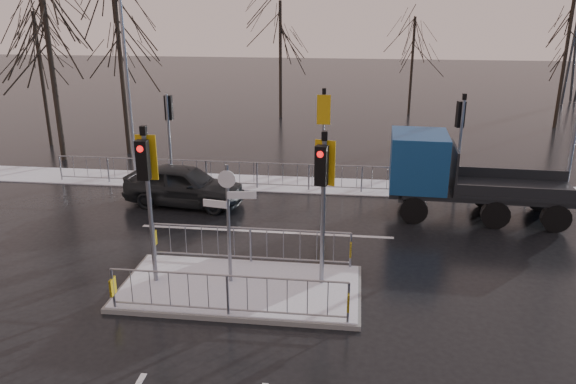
# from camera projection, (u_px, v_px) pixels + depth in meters

# --- Properties ---
(ground) EXTENTS (120.00, 120.00, 0.00)m
(ground) POSITION_uv_depth(u_px,v_px,m) (241.00, 290.00, 14.10)
(ground) COLOR black
(ground) RESTS_ON ground
(snow_verge) EXTENTS (30.00, 2.00, 0.04)m
(snow_verge) POSITION_uv_depth(u_px,v_px,m) (285.00, 184.00, 22.16)
(snow_verge) COLOR white
(snow_verge) RESTS_ON ground
(lane_markings) EXTENTS (8.00, 11.38, 0.01)m
(lane_markings) POSITION_uv_depth(u_px,v_px,m) (238.00, 297.00, 13.78)
(lane_markings) COLOR silver
(lane_markings) RESTS_ON ground
(traffic_island) EXTENTS (6.00, 3.04, 4.15)m
(traffic_island) POSITION_uv_depth(u_px,v_px,m) (240.00, 276.00, 13.98)
(traffic_island) COLOR slate
(traffic_island) RESTS_ON ground
(far_kerb_fixtures) EXTENTS (18.00, 0.65, 3.83)m
(far_kerb_fixtures) POSITION_uv_depth(u_px,v_px,m) (291.00, 164.00, 21.33)
(far_kerb_fixtures) COLOR gray
(far_kerb_fixtures) RESTS_ON ground
(car_far_lane) EXTENTS (4.40, 2.18, 1.44)m
(car_far_lane) POSITION_uv_depth(u_px,v_px,m) (184.00, 185.00, 19.81)
(car_far_lane) COLOR black
(car_far_lane) RESTS_ON ground
(flatbed_truck) EXTENTS (6.08, 2.43, 2.78)m
(flatbed_truck) POSITION_uv_depth(u_px,v_px,m) (444.00, 173.00, 18.64)
(flatbed_truck) COLOR black
(flatbed_truck) RESTS_ON ground
(tree_near_a) EXTENTS (4.75, 4.75, 8.97)m
(tree_near_a) POSITION_uv_depth(u_px,v_px,m) (46.00, 20.00, 23.67)
(tree_near_a) COLOR black
(tree_near_a) RESTS_ON ground
(tree_near_b) EXTENTS (4.00, 4.00, 7.55)m
(tree_near_b) POSITION_uv_depth(u_px,v_px,m) (119.00, 42.00, 25.10)
(tree_near_b) COLOR black
(tree_near_b) RESTS_ON ground
(tree_near_c) EXTENTS (3.50, 3.50, 6.61)m
(tree_near_c) POSITION_uv_depth(u_px,v_px,m) (39.00, 53.00, 26.77)
(tree_near_c) COLOR black
(tree_near_c) RESTS_ON ground
(tree_far_a) EXTENTS (3.75, 3.75, 7.08)m
(tree_far_a) POSITION_uv_depth(u_px,v_px,m) (280.00, 37.00, 33.42)
(tree_far_a) COLOR black
(tree_far_a) RESTS_ON ground
(tree_far_b) EXTENTS (3.25, 3.25, 6.14)m
(tree_far_b) POSITION_uv_depth(u_px,v_px,m) (413.00, 47.00, 34.57)
(tree_far_b) COLOR black
(tree_far_b) RESTS_ON ground
(tree_far_c) EXTENTS (4.00, 4.00, 7.55)m
(tree_far_c) POSITION_uv_depth(u_px,v_px,m) (569.00, 34.00, 30.51)
(tree_far_c) COLOR black
(tree_far_c) RESTS_ON ground
(street_lamp_left) EXTENTS (1.25, 0.18, 8.20)m
(street_lamp_left) POSITION_uv_depth(u_px,v_px,m) (127.00, 64.00, 22.31)
(street_lamp_left) COLOR gray
(street_lamp_left) RESTS_ON ground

